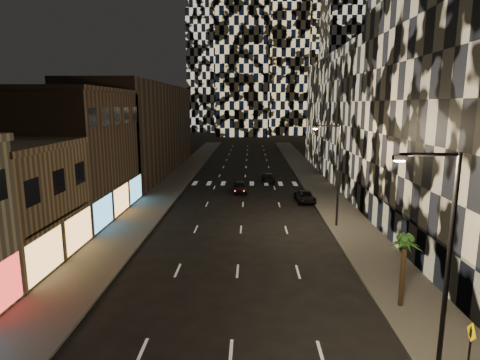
# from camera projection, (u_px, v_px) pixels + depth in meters

# --- Properties ---
(sidewalk_left) EXTENTS (4.00, 120.00, 0.15)m
(sidewalk_left) POSITION_uv_depth(u_px,v_px,m) (174.00, 183.00, 56.31)
(sidewalk_left) COLOR #47443F
(sidewalk_left) RESTS_ON ground
(sidewalk_right) EXTENTS (4.00, 120.00, 0.15)m
(sidewalk_right) POSITION_uv_depth(u_px,v_px,m) (316.00, 183.00, 55.78)
(sidewalk_right) COLOR #47443F
(sidewalk_right) RESTS_ON ground
(curb_left) EXTENTS (0.20, 120.00, 0.15)m
(curb_left) POSITION_uv_depth(u_px,v_px,m) (189.00, 183.00, 56.26)
(curb_left) COLOR #4C4C47
(curb_left) RESTS_ON ground
(curb_right) EXTENTS (0.20, 120.00, 0.15)m
(curb_right) POSITION_uv_depth(u_px,v_px,m) (301.00, 183.00, 55.83)
(curb_right) COLOR #4C4C47
(curb_right) RESTS_ON ground
(retail_brown) EXTENTS (10.00, 15.00, 12.00)m
(retail_brown) POSITION_uv_depth(u_px,v_px,m) (69.00, 155.00, 39.19)
(retail_brown) COLOR #4C392B
(retail_brown) RESTS_ON ground
(retail_filler_left) EXTENTS (10.00, 40.00, 14.00)m
(retail_filler_left) POSITION_uv_depth(u_px,v_px,m) (141.00, 129.00, 65.04)
(retail_filler_left) COLOR #4C392B
(retail_filler_left) RESTS_ON ground
(midrise_base) EXTENTS (0.60, 25.00, 3.00)m
(midrise_base) POSITION_uv_depth(u_px,v_px,m) (401.00, 230.00, 30.40)
(midrise_base) COLOR #383838
(midrise_base) RESTS_ON ground
(midrise_filler_right) EXTENTS (16.00, 40.00, 18.00)m
(midrise_filler_right) POSITION_uv_depth(u_px,v_px,m) (377.00, 117.00, 60.73)
(midrise_filler_right) COLOR #232326
(midrise_filler_right) RESTS_ON ground
(streetlight_near) EXTENTS (2.55, 0.25, 9.00)m
(streetlight_near) POSITION_uv_depth(u_px,v_px,m) (444.00, 249.00, 15.55)
(streetlight_near) COLOR black
(streetlight_near) RESTS_ON sidewalk_right
(streetlight_far) EXTENTS (2.55, 0.25, 9.00)m
(streetlight_far) POSITION_uv_depth(u_px,v_px,m) (336.00, 168.00, 35.20)
(streetlight_far) COLOR black
(streetlight_far) RESTS_ON sidewalk_right
(car_dark_midlane) EXTENTS (1.93, 4.29, 1.43)m
(car_dark_midlane) POSITION_uv_depth(u_px,v_px,m) (240.00, 187.00, 50.13)
(car_dark_midlane) COLOR black
(car_dark_midlane) RESTS_ON ground
(car_dark_oncoming) EXTENTS (1.88, 4.35, 1.25)m
(car_dark_oncoming) POSITION_uv_depth(u_px,v_px,m) (268.00, 177.00, 57.40)
(car_dark_oncoming) COLOR black
(car_dark_oncoming) RESTS_ON ground
(car_dark_rightlane) EXTENTS (2.18, 4.42, 1.21)m
(car_dark_rightlane) POSITION_uv_depth(u_px,v_px,m) (305.00, 197.00, 45.26)
(car_dark_rightlane) COLOR black
(car_dark_rightlane) RESTS_ON ground
(ped_sign) EXTENTS (0.17, 0.81, 2.43)m
(ped_sign) POSITION_uv_depth(u_px,v_px,m) (470.00, 342.00, 15.61)
(ped_sign) COLOR black
(ped_sign) RESTS_ON sidewalk_right
(palm_tree) EXTENTS (2.06, 2.01, 4.02)m
(palm_tree) POSITION_uv_depth(u_px,v_px,m) (405.00, 247.00, 21.15)
(palm_tree) COLOR #47331E
(palm_tree) RESTS_ON sidewalk_right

